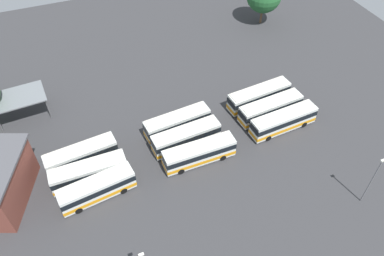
{
  "coord_description": "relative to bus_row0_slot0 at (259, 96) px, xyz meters",
  "views": [
    {
      "loc": [
        13.79,
        36.59,
        43.58
      ],
      "look_at": [
        -1.4,
        -1.76,
        1.47
      ],
      "focal_mm": 35.6,
      "sensor_mm": 36.0,
      "label": 1
    }
  ],
  "objects": [
    {
      "name": "bus_row1_slot1",
      "position": [
        14.75,
        4.34,
        -0.0
      ],
      "size": [
        10.74,
        3.34,
        3.38
      ],
      "color": "silver",
      "rests_on": "ground_plane"
    },
    {
      "name": "ground_plane",
      "position": [
        14.51,
        4.37,
        -1.79
      ],
      "size": [
        107.39,
        107.39,
        0.0
      ],
      "primitive_type": "plane",
      "color": "#333335"
    },
    {
      "name": "bus_row0_slot0",
      "position": [
        0.0,
        0.0,
        0.0
      ],
      "size": [
        11.32,
        3.64,
        3.38
      ],
      "color": "silver",
      "rests_on": "ground_plane"
    },
    {
      "name": "bus_row1_slot2",
      "position": [
        14.13,
        7.99,
        -0.0
      ],
      "size": [
        10.78,
        2.71,
        3.38
      ],
      "color": "silver",
      "rests_on": "ground_plane"
    },
    {
      "name": "bus_row1_slot0",
      "position": [
        14.95,
        0.97,
        -0.0
      ],
      "size": [
        10.73,
        3.56,
        3.38
      ],
      "color": "silver",
      "rests_on": "ground_plane"
    },
    {
      "name": "bus_row0_slot2",
      "position": [
        -0.69,
        6.7,
        -0.0
      ],
      "size": [
        11.24,
        3.37,
        3.38
      ],
      "color": "silver",
      "rests_on": "ground_plane"
    },
    {
      "name": "bus_row2_slot1",
      "position": [
        29.64,
        5.62,
        -0.0
      ],
      "size": [
        10.52,
        2.67,
        3.38
      ],
      "color": "silver",
      "rests_on": "ground_plane"
    },
    {
      "name": "lamp_post_mid_lot",
      "position": [
        -3.53,
        22.43,
        2.92
      ],
      "size": [
        0.56,
        0.28,
        8.58
      ],
      "color": "slate",
      "rests_on": "ground_plane"
    },
    {
      "name": "bus_row0_slot1",
      "position": [
        -0.24,
        3.42,
        -0.0
      ],
      "size": [
        11.07,
        3.47,
        3.38
      ],
      "color": "silver",
      "rests_on": "ground_plane"
    },
    {
      "name": "maintenance_shelter",
      "position": [
        37.17,
        -11.64,
        2.06
      ],
      "size": [
        8.5,
        6.17,
        4.08
      ],
      "color": "slate",
      "rests_on": "ground_plane"
    },
    {
      "name": "bus_row2_slot0",
      "position": [
        30.06,
        2.2,
        -0.0
      ],
      "size": [
        10.47,
        3.65,
        3.38
      ],
      "color": "silver",
      "rests_on": "ground_plane"
    },
    {
      "name": "bus_row2_slot2",
      "position": [
        29.16,
        8.73,
        -0.0
      ],
      "size": [
        10.48,
        3.93,
        3.38
      ],
      "color": "silver",
      "rests_on": "ground_plane"
    }
  ]
}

